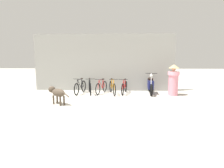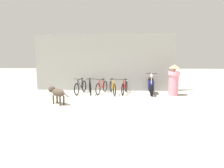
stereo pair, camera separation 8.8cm
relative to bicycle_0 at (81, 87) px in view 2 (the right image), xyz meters
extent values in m
plane|color=#B7B2A5|center=(1.16, -2.16, -0.34)|extent=(60.00, 60.00, 0.00)
cube|color=gray|center=(1.16, 1.06, 1.29)|extent=(8.08, 0.20, 3.25)
torus|color=black|center=(-0.07, -0.52, -0.02)|extent=(0.14, 0.63, 0.63)
torus|color=black|center=(0.07, 0.51, -0.02)|extent=(0.14, 0.63, 0.63)
cylinder|color=black|center=(-0.02, -0.12, 0.18)|extent=(0.10, 0.51, 0.53)
cylinder|color=black|center=(0.02, 0.18, 0.17)|extent=(0.05, 0.13, 0.48)
cylinder|color=black|center=(-0.01, -0.07, 0.42)|extent=(0.11, 0.60, 0.06)
cylinder|color=black|center=(0.04, 0.32, -0.04)|extent=(0.08, 0.39, 0.08)
cylinder|color=black|center=(0.05, 0.37, 0.19)|extent=(0.07, 0.31, 0.44)
cylinder|color=black|center=(-0.06, -0.44, 0.21)|extent=(0.05, 0.19, 0.47)
cube|color=black|center=(0.03, 0.23, 0.44)|extent=(0.09, 0.19, 0.05)
cylinder|color=black|center=(-0.05, -0.36, 0.48)|extent=(0.46, 0.09, 0.02)
torus|color=black|center=(0.64, -0.54, -0.02)|extent=(0.19, 0.63, 0.64)
torus|color=black|center=(0.40, 0.48, -0.02)|extent=(0.19, 0.63, 0.64)
cylinder|color=black|center=(0.55, -0.14, 0.19)|extent=(0.14, 0.51, 0.53)
cylinder|color=black|center=(0.48, 0.15, 0.17)|extent=(0.06, 0.13, 0.48)
cylinder|color=black|center=(0.53, -0.09, 0.43)|extent=(0.16, 0.59, 0.06)
cylinder|color=black|center=(0.45, 0.29, -0.04)|extent=(0.12, 0.39, 0.08)
cylinder|color=black|center=(0.44, 0.34, 0.20)|extent=(0.10, 0.31, 0.45)
cylinder|color=black|center=(0.62, -0.46, 0.21)|extent=(0.07, 0.18, 0.47)
cube|color=black|center=(0.47, 0.20, 0.44)|extent=(0.11, 0.19, 0.05)
cylinder|color=black|center=(0.60, -0.39, 0.48)|extent=(0.45, 0.13, 0.02)
torus|color=black|center=(0.99, -0.37, -0.03)|extent=(0.20, 0.60, 0.61)
torus|color=black|center=(1.26, 0.60, -0.03)|extent=(0.20, 0.60, 0.61)
cylinder|color=red|center=(1.10, 0.01, 0.16)|extent=(0.16, 0.49, 0.50)
cylinder|color=red|center=(1.17, 0.28, 0.15)|extent=(0.06, 0.13, 0.46)
cylinder|color=red|center=(1.11, 0.05, 0.39)|extent=(0.18, 0.57, 0.06)
cylinder|color=red|center=(1.21, 0.42, -0.06)|extent=(0.13, 0.38, 0.07)
cylinder|color=red|center=(1.22, 0.47, 0.17)|extent=(0.11, 0.30, 0.42)
cylinder|color=red|center=(1.01, -0.30, 0.18)|extent=(0.07, 0.18, 0.45)
cube|color=black|center=(1.18, 0.33, 0.40)|extent=(0.11, 0.19, 0.05)
cylinder|color=black|center=(1.03, -0.23, 0.44)|extent=(0.45, 0.14, 0.02)
torus|color=black|center=(1.84, -0.63, -0.02)|extent=(0.18, 0.63, 0.64)
torus|color=black|center=(1.61, 0.43, -0.02)|extent=(0.18, 0.63, 0.64)
cylinder|color=orange|center=(1.75, -0.22, 0.19)|extent=(0.14, 0.53, 0.53)
cylinder|color=orange|center=(1.68, 0.08, 0.17)|extent=(0.06, 0.14, 0.48)
cylinder|color=orange|center=(1.74, -0.17, 0.42)|extent=(0.16, 0.61, 0.06)
cylinder|color=orange|center=(1.65, 0.23, -0.04)|extent=(0.12, 0.40, 0.08)
cylinder|color=orange|center=(1.64, 0.28, 0.19)|extent=(0.10, 0.32, 0.44)
cylinder|color=orange|center=(1.83, -0.55, 0.21)|extent=(0.07, 0.19, 0.47)
cube|color=black|center=(1.67, 0.14, 0.44)|extent=(0.11, 0.19, 0.05)
cylinder|color=black|center=(1.81, -0.47, 0.48)|extent=(0.45, 0.12, 0.02)
torus|color=black|center=(2.26, -0.42, -0.03)|extent=(0.16, 0.61, 0.61)
torus|color=black|center=(2.45, 0.60, -0.03)|extent=(0.16, 0.61, 0.61)
cylinder|color=red|center=(2.33, -0.03, 0.17)|extent=(0.12, 0.51, 0.51)
cylinder|color=red|center=(2.39, 0.27, 0.15)|extent=(0.05, 0.13, 0.46)
cylinder|color=red|center=(2.34, 0.02, 0.39)|extent=(0.14, 0.59, 0.06)
cylinder|color=red|center=(2.41, 0.41, -0.06)|extent=(0.10, 0.39, 0.07)
cylinder|color=red|center=(2.42, 0.46, 0.17)|extent=(0.08, 0.31, 0.43)
cylinder|color=red|center=(2.27, -0.35, 0.19)|extent=(0.06, 0.18, 0.45)
cube|color=black|center=(2.40, 0.32, 0.41)|extent=(0.10, 0.19, 0.05)
cylinder|color=black|center=(2.29, -0.27, 0.45)|extent=(0.46, 0.11, 0.02)
torus|color=black|center=(3.68, -0.51, -0.04)|extent=(0.17, 0.61, 0.60)
torus|color=black|center=(3.80, 0.83, -0.04)|extent=(0.17, 0.61, 0.60)
cube|color=navy|center=(3.74, 0.16, 0.15)|extent=(0.36, 0.89, 0.43)
cube|color=black|center=(3.75, 0.32, 0.42)|extent=(0.29, 0.58, 0.10)
cylinder|color=silver|center=(3.70, -0.26, 0.46)|extent=(0.06, 0.15, 0.62)
cylinder|color=silver|center=(3.69, -0.41, 0.06)|extent=(0.06, 0.23, 0.22)
cylinder|color=black|center=(3.70, -0.21, 0.77)|extent=(0.58, 0.08, 0.03)
sphere|color=silver|center=(3.70, -0.24, 0.65)|extent=(0.15, 0.15, 0.14)
ellipsoid|color=#4C3F33|center=(-0.32, -2.41, 0.15)|extent=(0.77, 0.67, 0.32)
cylinder|color=#4C3F33|center=(-0.55, -2.35, -0.15)|extent=(0.10, 0.10, 0.37)
cylinder|color=#4C3F33|center=(-0.46, -2.21, -0.15)|extent=(0.10, 0.10, 0.37)
cylinder|color=#4C3F33|center=(-0.19, -2.60, -0.15)|extent=(0.10, 0.10, 0.37)
cylinder|color=#4C3F33|center=(-0.09, -2.46, -0.15)|extent=(0.10, 0.10, 0.37)
sphere|color=#4C3F33|center=(-0.68, -2.16, 0.24)|extent=(0.38, 0.38, 0.27)
ellipsoid|color=#4C3F33|center=(-0.77, -2.10, 0.22)|extent=(0.18, 0.17, 0.10)
cylinder|color=#4C3F33|center=(0.08, -2.68, 0.12)|extent=(0.28, 0.21, 0.17)
cylinder|color=pink|center=(4.81, -0.25, 0.26)|extent=(0.67, 0.67, 1.20)
cylinder|color=#FFA0B2|center=(4.81, -0.25, 0.78)|extent=(0.79, 0.79, 0.18)
sphere|color=tan|center=(4.81, -0.25, 0.98)|extent=(0.27, 0.27, 0.19)
cone|color=tan|center=(4.81, -0.25, 1.12)|extent=(0.73, 0.73, 0.18)
camera|label=1|loc=(2.13, -9.12, 1.43)|focal=28.00mm
camera|label=2|loc=(2.22, -9.11, 1.43)|focal=28.00mm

